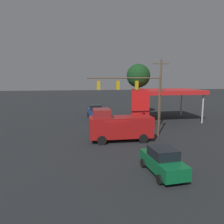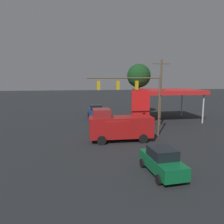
{
  "view_description": "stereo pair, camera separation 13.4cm",
  "coord_description": "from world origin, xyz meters",
  "px_view_note": "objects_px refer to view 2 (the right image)",
  "views": [
    {
      "loc": [
        4.08,
        22.68,
        6.84
      ],
      "look_at": [
        0.0,
        -2.0,
        2.91
      ],
      "focal_mm": 35.0,
      "sensor_mm": 36.0,
      "label": 1
    },
    {
      "loc": [
        3.95,
        22.71,
        6.84
      ],
      "look_at": [
        0.0,
        -2.0,
        2.91
      ],
      "focal_mm": 35.0,
      "sensor_mm": 36.0,
      "label": 2
    }
  ],
  "objects_px": {
    "pickup_parked": "(95,112)",
    "sedan_far": "(162,161)",
    "sedan_waiting": "(102,120)",
    "traffic_signal_assembly": "(133,91)",
    "price_sign": "(141,104)",
    "street_tree": "(139,76)",
    "utility_pole": "(161,91)",
    "delivery_truck": "(119,126)"
  },
  "relations": [
    {
      "from": "utility_pole",
      "to": "street_tree",
      "type": "relative_size",
      "value": 1.01
    },
    {
      "from": "sedan_waiting",
      "to": "street_tree",
      "type": "xyz_separation_m",
      "value": [
        -7.7,
        -8.75,
        6.2
      ]
    },
    {
      "from": "traffic_signal_assembly",
      "to": "sedan_waiting",
      "type": "distance_m",
      "value": 7.77
    },
    {
      "from": "sedan_waiting",
      "to": "delivery_truck",
      "type": "bearing_deg",
      "value": 9.41
    },
    {
      "from": "sedan_waiting",
      "to": "pickup_parked",
      "type": "bearing_deg",
      "value": -175.16
    },
    {
      "from": "sedan_waiting",
      "to": "sedan_far",
      "type": "bearing_deg",
      "value": 10.29
    },
    {
      "from": "sedan_waiting",
      "to": "price_sign",
      "type": "bearing_deg",
      "value": 76.18
    },
    {
      "from": "pickup_parked",
      "to": "sedan_far",
      "type": "distance_m",
      "value": 22.62
    },
    {
      "from": "utility_pole",
      "to": "price_sign",
      "type": "xyz_separation_m",
      "value": [
        3.26,
        1.16,
        -1.66
      ]
    },
    {
      "from": "price_sign",
      "to": "street_tree",
      "type": "height_order",
      "value": "street_tree"
    },
    {
      "from": "pickup_parked",
      "to": "street_tree",
      "type": "distance_m",
      "value": 10.33
    },
    {
      "from": "sedan_far",
      "to": "street_tree",
      "type": "relative_size",
      "value": 0.49
    },
    {
      "from": "utility_pole",
      "to": "pickup_parked",
      "type": "relative_size",
      "value": 1.78
    },
    {
      "from": "traffic_signal_assembly",
      "to": "price_sign",
      "type": "distance_m",
      "value": 5.23
    },
    {
      "from": "sedan_waiting",
      "to": "delivery_truck",
      "type": "distance_m",
      "value": 7.31
    },
    {
      "from": "utility_pole",
      "to": "sedan_far",
      "type": "relative_size",
      "value": 2.07
    },
    {
      "from": "pickup_parked",
      "to": "street_tree",
      "type": "height_order",
      "value": "street_tree"
    },
    {
      "from": "sedan_waiting",
      "to": "street_tree",
      "type": "bearing_deg",
      "value": 140.01
    },
    {
      "from": "utility_pole",
      "to": "price_sign",
      "type": "bearing_deg",
      "value": 19.66
    },
    {
      "from": "price_sign",
      "to": "street_tree",
      "type": "distance_m",
      "value": 11.14
    },
    {
      "from": "traffic_signal_assembly",
      "to": "pickup_parked",
      "type": "distance_m",
      "value": 13.44
    },
    {
      "from": "traffic_signal_assembly",
      "to": "sedan_waiting",
      "type": "bearing_deg",
      "value": -62.67
    },
    {
      "from": "traffic_signal_assembly",
      "to": "price_sign",
      "type": "relative_size",
      "value": 1.66
    },
    {
      "from": "price_sign",
      "to": "sedan_waiting",
      "type": "height_order",
      "value": "price_sign"
    },
    {
      "from": "sedan_waiting",
      "to": "pickup_parked",
      "type": "height_order",
      "value": "pickup_parked"
    },
    {
      "from": "street_tree",
      "to": "delivery_truck",
      "type": "bearing_deg",
      "value": 67.26
    },
    {
      "from": "pickup_parked",
      "to": "traffic_signal_assembly",
      "type": "bearing_deg",
      "value": 12.73
    },
    {
      "from": "traffic_signal_assembly",
      "to": "price_sign",
      "type": "bearing_deg",
      "value": -116.84
    },
    {
      "from": "street_tree",
      "to": "price_sign",
      "type": "bearing_deg",
      "value": 75.71
    },
    {
      "from": "price_sign",
      "to": "pickup_parked",
      "type": "xyz_separation_m",
      "value": [
        5.52,
        -8.01,
        -2.2
      ]
    },
    {
      "from": "sedan_waiting",
      "to": "street_tree",
      "type": "distance_m",
      "value": 13.2
    },
    {
      "from": "traffic_signal_assembly",
      "to": "sedan_waiting",
      "type": "height_order",
      "value": "traffic_signal_assembly"
    },
    {
      "from": "utility_pole",
      "to": "pickup_parked",
      "type": "distance_m",
      "value": 11.78
    },
    {
      "from": "traffic_signal_assembly",
      "to": "delivery_truck",
      "type": "relative_size",
      "value": 1.24
    },
    {
      "from": "street_tree",
      "to": "pickup_parked",
      "type": "bearing_deg",
      "value": 14.72
    },
    {
      "from": "utility_pole",
      "to": "street_tree",
      "type": "xyz_separation_m",
      "value": [
        0.68,
        -8.97,
        2.18
      ]
    },
    {
      "from": "utility_pole",
      "to": "sedan_waiting",
      "type": "height_order",
      "value": "utility_pole"
    },
    {
      "from": "utility_pole",
      "to": "price_sign",
      "type": "relative_size",
      "value": 1.83
    },
    {
      "from": "delivery_truck",
      "to": "street_tree",
      "type": "xyz_separation_m",
      "value": [
        -6.68,
        -15.95,
        5.46
      ]
    },
    {
      "from": "utility_pole",
      "to": "price_sign",
      "type": "height_order",
      "value": "utility_pole"
    },
    {
      "from": "utility_pole",
      "to": "sedan_waiting",
      "type": "xyz_separation_m",
      "value": [
        8.38,
        -0.23,
        -4.02
      ]
    },
    {
      "from": "traffic_signal_assembly",
      "to": "utility_pole",
      "type": "xyz_separation_m",
      "value": [
        -5.44,
        -5.47,
        -0.37
      ]
    }
  ]
}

